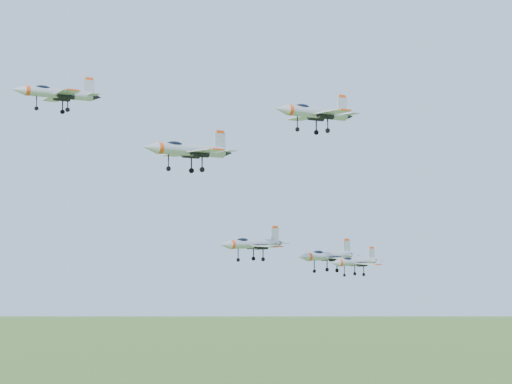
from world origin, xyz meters
TOP-DOWN VIEW (x-y plane):
  - jet_lead at (-25.69, 9.05)m, footprint 12.49×10.40m
  - jet_left_high at (-13.41, -4.81)m, footprint 14.03×11.52m
  - jet_right_high at (1.16, -13.59)m, footprint 13.55×11.24m
  - jet_left_low at (5.37, 5.08)m, footprint 13.16×10.81m
  - jet_right_low at (15.69, -7.27)m, footprint 10.48×8.60m
  - jet_trail at (18.89, 2.03)m, footprint 13.05×10.71m

SIDE VIEW (x-z plane):
  - jet_right_low at x=15.69m, z-range 129.10..131.91m
  - jet_trail at x=18.89m, z-range 129.19..132.70m
  - jet_left_low at x=5.37m, z-range 131.41..134.93m
  - jet_left_high at x=-13.41m, z-range 144.31..148.07m
  - jet_right_high at x=1.16m, z-range 149.70..153.32m
  - jet_lead at x=-25.69m, z-range 152.57..155.91m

